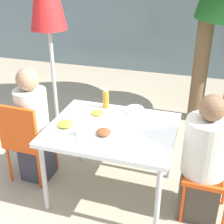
% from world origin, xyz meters
% --- Properties ---
extents(ground_plane, '(24.00, 24.00, 0.00)m').
position_xyz_m(ground_plane, '(0.00, 0.00, 0.00)').
color(ground_plane, tan).
extents(dining_table, '(1.10, 0.90, 0.72)m').
position_xyz_m(dining_table, '(0.00, 0.00, 0.66)').
color(dining_table, white).
rests_on(dining_table, ground).
extents(chair_left, '(0.41, 0.41, 0.86)m').
position_xyz_m(chair_left, '(-0.85, -0.06, 0.51)').
color(chair_left, '#E54C14').
rests_on(chair_left, ground).
extents(person_left, '(0.31, 0.31, 1.18)m').
position_xyz_m(person_left, '(-0.80, 0.02, 0.57)').
color(person_left, '#383842').
rests_on(person_left, ground).
extents(chair_right, '(0.41, 0.41, 0.86)m').
position_xyz_m(chair_right, '(0.85, 0.06, 0.51)').
color(chair_right, '#E54C14').
rests_on(chair_right, ground).
extents(person_right, '(0.37, 0.37, 1.14)m').
position_xyz_m(person_right, '(0.80, -0.02, 0.53)').
color(person_right, '#473D33').
rests_on(person_right, ground).
extents(plate_0, '(0.21, 0.21, 0.06)m').
position_xyz_m(plate_0, '(-0.19, 0.17, 0.74)').
color(plate_0, white).
rests_on(plate_0, dining_table).
extents(plate_1, '(0.23, 0.23, 0.07)m').
position_xyz_m(plate_1, '(-0.02, -0.16, 0.74)').
color(plate_1, white).
rests_on(plate_1, dining_table).
extents(plate_2, '(0.25, 0.25, 0.07)m').
position_xyz_m(plate_2, '(-0.38, -0.13, 0.75)').
color(plate_2, white).
rests_on(plate_2, dining_table).
extents(bottle, '(0.06, 0.06, 0.20)m').
position_xyz_m(bottle, '(-0.18, 0.36, 0.82)').
color(bottle, '#B7751E').
rests_on(bottle, dining_table).
extents(drinking_cup, '(0.07, 0.07, 0.10)m').
position_xyz_m(drinking_cup, '(-0.21, -0.21, 0.77)').
color(drinking_cup, white).
rests_on(drinking_cup, dining_table).
extents(salad_bowl, '(0.16, 0.16, 0.05)m').
position_xyz_m(salad_bowl, '(0.13, 0.34, 0.75)').
color(salad_bowl, white).
rests_on(salad_bowl, dining_table).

